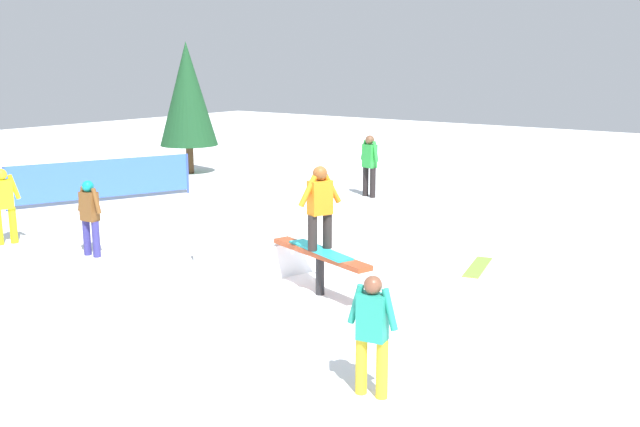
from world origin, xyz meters
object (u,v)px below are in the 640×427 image
(bystander_teal, at_px, (372,329))
(bystander_brown, at_px, (90,214))
(main_rider_on_rail, at_px, (320,209))
(loose_snowboard_lime, at_px, (478,267))
(bystander_green, at_px, (369,162))
(pine_tree_far, at_px, (187,94))
(bystander_yellow, at_px, (4,202))
(rail_feature, at_px, (320,258))

(bystander_teal, bearing_deg, bystander_brown, 157.39)
(main_rider_on_rail, height_order, loose_snowboard_lime, main_rider_on_rail)
(bystander_green, distance_m, loose_snowboard_lime, 7.00)
(bystander_teal, height_order, pine_tree_far, pine_tree_far)
(main_rider_on_rail, bearing_deg, bystander_green, 137.97)
(bystander_yellow, distance_m, loose_snowboard_lime, 9.33)
(rail_feature, relative_size, bystander_brown, 1.52)
(main_rider_on_rail, bearing_deg, bystander_yellow, -149.58)
(bystander_green, relative_size, pine_tree_far, 0.40)
(rail_feature, bearing_deg, loose_snowboard_lime, 80.99)
(bystander_yellow, height_order, bystander_brown, bystander_yellow)
(main_rider_on_rail, xyz_separation_m, bystander_teal, (2.53, -2.44, -0.60))
(rail_feature, xyz_separation_m, loose_snowboard_lime, (1.37, 2.88, -0.59))
(rail_feature, height_order, bystander_teal, bystander_teal)
(bystander_brown, height_order, bystander_green, bystander_green)
(main_rider_on_rail, height_order, bystander_yellow, main_rider_on_rail)
(bystander_green, height_order, pine_tree_far, pine_tree_far)
(bystander_brown, xyz_separation_m, bystander_green, (0.93, 8.17, 0.13))
(bystander_teal, bearing_deg, rail_feature, 126.32)
(pine_tree_far, bearing_deg, bystander_green, 0.61)
(bystander_yellow, relative_size, bystander_green, 0.92)
(rail_feature, distance_m, main_rider_on_rail, 0.78)
(rail_feature, relative_size, bystander_teal, 1.60)
(main_rider_on_rail, relative_size, bystander_brown, 1.00)
(bystander_teal, height_order, loose_snowboard_lime, bystander_teal)
(rail_feature, relative_size, main_rider_on_rail, 1.53)
(bystander_yellow, relative_size, loose_snowboard_lime, 1.13)
(bystander_yellow, height_order, loose_snowboard_lime, bystander_yellow)
(main_rider_on_rail, height_order, bystander_brown, main_rider_on_rail)
(bystander_brown, bearing_deg, main_rider_on_rail, 5.39)
(bystander_yellow, distance_m, bystander_green, 9.18)
(bystander_green, bearing_deg, bystander_brown, 100.16)
(bystander_teal, relative_size, bystander_green, 0.83)
(rail_feature, xyz_separation_m, bystander_yellow, (-6.96, -1.24, 0.26))
(bystander_teal, height_order, bystander_green, bystander_green)
(pine_tree_far, bearing_deg, bystander_brown, -53.52)
(bystander_yellow, bearing_deg, bystander_teal, -78.99)
(bystander_yellow, relative_size, bystander_brown, 1.06)
(loose_snowboard_lime, bearing_deg, bystander_yellow, 102.68)
(bystander_teal, distance_m, bystander_green, 11.75)
(bystander_yellow, height_order, pine_tree_far, pine_tree_far)
(bystander_brown, xyz_separation_m, pine_tree_far, (-5.99, 8.10, 1.75))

